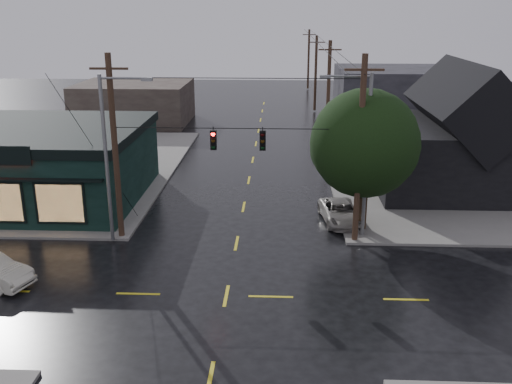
{
  "coord_description": "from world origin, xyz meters",
  "views": [
    {
      "loc": [
        2.35,
        -22.8,
        12.33
      ],
      "look_at": [
        1.12,
        4.94,
        3.32
      ],
      "focal_mm": 40.0,
      "sensor_mm": 36.0,
      "label": 1
    }
  ],
  "objects_px": {
    "utility_pole_nw": "(122,238)",
    "utility_pole_ne": "(354,242)",
    "corner_tree": "(365,144)",
    "suv_silver": "(341,212)"
  },
  "relations": [
    {
      "from": "corner_tree",
      "to": "utility_pole_nw",
      "type": "xyz_separation_m",
      "value": [
        -13.5,
        -1.73,
        -5.15
      ]
    },
    {
      "from": "utility_pole_nw",
      "to": "suv_silver",
      "type": "height_order",
      "value": "utility_pole_nw"
    },
    {
      "from": "corner_tree",
      "to": "suv_silver",
      "type": "distance_m",
      "value": 4.8
    },
    {
      "from": "utility_pole_nw",
      "to": "utility_pole_ne",
      "type": "xyz_separation_m",
      "value": [
        13.0,
        0.0,
        0.0
      ]
    },
    {
      "from": "corner_tree",
      "to": "utility_pole_nw",
      "type": "height_order",
      "value": "corner_tree"
    },
    {
      "from": "utility_pole_nw",
      "to": "utility_pole_ne",
      "type": "relative_size",
      "value": 1.0
    },
    {
      "from": "corner_tree",
      "to": "utility_pole_nw",
      "type": "bearing_deg",
      "value": -172.69
    },
    {
      "from": "corner_tree",
      "to": "suv_silver",
      "type": "relative_size",
      "value": 1.78
    },
    {
      "from": "corner_tree",
      "to": "utility_pole_nw",
      "type": "relative_size",
      "value": 0.79
    },
    {
      "from": "corner_tree",
      "to": "utility_pole_ne",
      "type": "bearing_deg",
      "value": -106.11
    }
  ]
}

